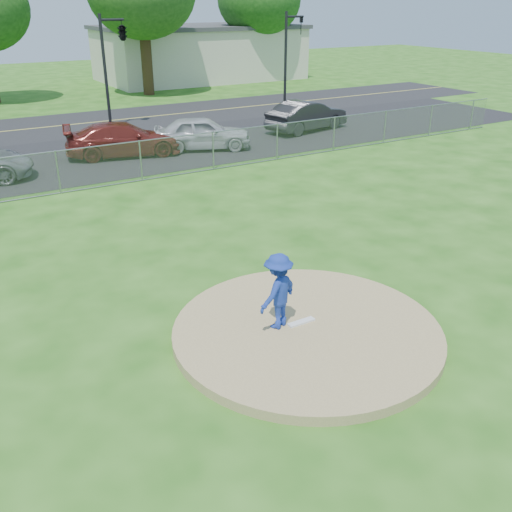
{
  "coord_description": "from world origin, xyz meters",
  "views": [
    {
      "loc": [
        -5.92,
        -7.92,
        6.21
      ],
      "look_at": [
        0.0,
        2.0,
        1.0
      ],
      "focal_mm": 40.0,
      "sensor_mm": 36.0,
      "label": 1
    }
  ],
  "objects_px": {
    "parked_car_darkred": "(124,139)",
    "commercial_building": "(200,52)",
    "traffic_signal_right": "(289,52)",
    "parked_car_pearl": "(202,133)",
    "traffic_signal_center": "(120,34)",
    "pitcher": "(278,291)",
    "parked_car_charcoal": "(307,116)"
  },
  "relations": [
    {
      "from": "parked_car_charcoal",
      "to": "commercial_building",
      "type": "bearing_deg",
      "value": -23.25
    },
    {
      "from": "traffic_signal_center",
      "to": "traffic_signal_right",
      "type": "relative_size",
      "value": 1.0
    },
    {
      "from": "parked_car_darkred",
      "to": "pitcher",
      "type": "bearing_deg",
      "value": -175.28
    },
    {
      "from": "traffic_signal_right",
      "to": "pitcher",
      "type": "distance_m",
      "value": 26.28
    },
    {
      "from": "commercial_building",
      "to": "parked_car_pearl",
      "type": "relative_size",
      "value": 3.8
    },
    {
      "from": "commercial_building",
      "to": "traffic_signal_right",
      "type": "bearing_deg",
      "value": -96.29
    },
    {
      "from": "traffic_signal_center",
      "to": "parked_car_pearl",
      "type": "distance_m",
      "value": 7.83
    },
    {
      "from": "parked_car_darkred",
      "to": "commercial_building",
      "type": "bearing_deg",
      "value": -20.38
    },
    {
      "from": "pitcher",
      "to": "parked_car_pearl",
      "type": "bearing_deg",
      "value": -132.56
    },
    {
      "from": "traffic_signal_right",
      "to": "parked_car_pearl",
      "type": "relative_size",
      "value": 1.3
    },
    {
      "from": "parked_car_darkred",
      "to": "traffic_signal_center",
      "type": "bearing_deg",
      "value": -8.06
    },
    {
      "from": "commercial_building",
      "to": "parked_car_charcoal",
      "type": "distance_m",
      "value": 22.31
    },
    {
      "from": "traffic_signal_center",
      "to": "pitcher",
      "type": "bearing_deg",
      "value": -101.6
    },
    {
      "from": "pitcher",
      "to": "parked_car_pearl",
      "type": "distance_m",
      "value": 15.95
    },
    {
      "from": "traffic_signal_right",
      "to": "pitcher",
      "type": "bearing_deg",
      "value": -124.21
    },
    {
      "from": "traffic_signal_right",
      "to": "parked_car_darkred",
      "type": "height_order",
      "value": "traffic_signal_right"
    },
    {
      "from": "parked_car_darkred",
      "to": "parked_car_pearl",
      "type": "relative_size",
      "value": 1.13
    },
    {
      "from": "traffic_signal_center",
      "to": "parked_car_pearl",
      "type": "relative_size",
      "value": 1.3
    },
    {
      "from": "pitcher",
      "to": "parked_car_charcoal",
      "type": "bearing_deg",
      "value": -149.17
    },
    {
      "from": "traffic_signal_center",
      "to": "parked_car_darkred",
      "type": "bearing_deg",
      "value": -110.68
    },
    {
      "from": "parked_car_darkred",
      "to": "parked_car_pearl",
      "type": "height_order",
      "value": "parked_car_pearl"
    },
    {
      "from": "pitcher",
      "to": "parked_car_pearl",
      "type": "xyz_separation_m",
      "value": [
        5.59,
        14.93,
        -0.24
      ]
    },
    {
      "from": "commercial_building",
      "to": "traffic_signal_right",
      "type": "relative_size",
      "value": 2.93
    },
    {
      "from": "parked_car_pearl",
      "to": "parked_car_charcoal",
      "type": "xyz_separation_m",
      "value": [
        6.4,
        0.89,
        0.02
      ]
    },
    {
      "from": "commercial_building",
      "to": "parked_car_darkred",
      "type": "bearing_deg",
      "value": -123.0
    },
    {
      "from": "traffic_signal_center",
      "to": "parked_car_charcoal",
      "type": "bearing_deg",
      "value": -37.61
    },
    {
      "from": "commercial_building",
      "to": "pitcher",
      "type": "bearing_deg",
      "value": -113.64
    },
    {
      "from": "pitcher",
      "to": "parked_car_darkred",
      "type": "height_order",
      "value": "pitcher"
    },
    {
      "from": "parked_car_charcoal",
      "to": "traffic_signal_center",
      "type": "bearing_deg",
      "value": 40.76
    },
    {
      "from": "traffic_signal_center",
      "to": "parked_car_pearl",
      "type": "height_order",
      "value": "traffic_signal_center"
    },
    {
      "from": "traffic_signal_right",
      "to": "parked_car_charcoal",
      "type": "height_order",
      "value": "traffic_signal_right"
    },
    {
      "from": "parked_car_darkred",
      "to": "traffic_signal_right",
      "type": "bearing_deg",
      "value": -51.71
    }
  ]
}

